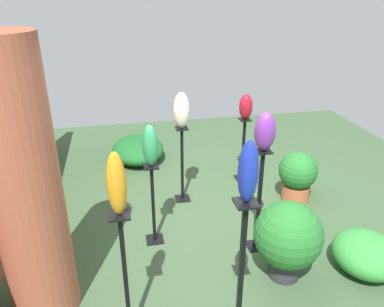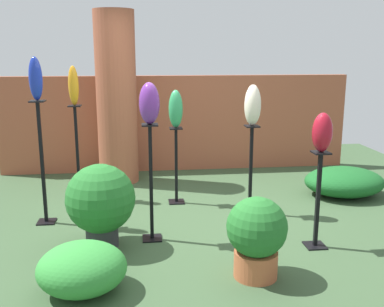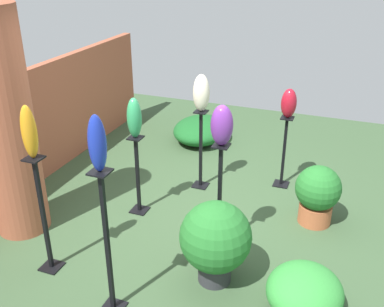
{
  "view_description": "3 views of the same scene",
  "coord_description": "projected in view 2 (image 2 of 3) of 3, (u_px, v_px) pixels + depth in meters",
  "views": [
    {
      "loc": [
        -3.78,
        0.99,
        2.77
      ],
      "look_at": [
        -0.01,
        0.22,
        1.02
      ],
      "focal_mm": 35.0,
      "sensor_mm": 36.0,
      "label": 1
    },
    {
      "loc": [
        -0.59,
        -4.81,
        1.92
      ],
      "look_at": [
        0.01,
        0.32,
        0.73
      ],
      "focal_mm": 42.0,
      "sensor_mm": 36.0,
      "label": 2
    },
    {
      "loc": [
        -4.29,
        -1.58,
        3.0
      ],
      "look_at": [
        0.03,
        0.08,
        0.8
      ],
      "focal_mm": 42.0,
      "sensor_mm": 36.0,
      "label": 3
    }
  ],
  "objects": [
    {
      "name": "brick_wall_back",
      "position": [
        177.0,
        123.0,
        7.27
      ],
      "size": [
        5.6,
        0.12,
        1.53
      ],
      "primitive_type": "cube",
      "color": "#9E5138",
      "rests_on": "ground"
    },
    {
      "name": "ground_plane",
      "position": [
        195.0,
        222.0,
        5.15
      ],
      "size": [
        8.0,
        8.0,
        0.0
      ],
      "primitive_type": "plane",
      "color": "#385133"
    },
    {
      "name": "foliage_bed_west",
      "position": [
        82.0,
        268.0,
        3.62
      ],
      "size": [
        0.72,
        0.68,
        0.41
      ],
      "primitive_type": "ellipsoid",
      "color": "#338C38",
      "rests_on": "ground"
    },
    {
      "name": "pedestal_jade",
      "position": [
        176.0,
        169.0,
        5.71
      ],
      "size": [
        0.2,
        0.2,
        0.98
      ],
      "color": "black",
      "rests_on": "ground"
    },
    {
      "name": "pedestal_violet",
      "position": [
        151.0,
        188.0,
        4.56
      ],
      "size": [
        0.2,
        0.2,
        1.21
      ],
      "color": "black",
      "rests_on": "ground"
    },
    {
      "name": "potted_plant_front_right",
      "position": [
        257.0,
        234.0,
        3.82
      ],
      "size": [
        0.52,
        0.52,
        0.72
      ],
      "color": "#B25B38",
      "rests_on": "ground"
    },
    {
      "name": "art_vase_jade",
      "position": [
        176.0,
        109.0,
        5.54
      ],
      "size": [
        0.18,
        0.16,
        0.47
      ],
      "primitive_type": "ellipsoid",
      "color": "#2D9356",
      "rests_on": "pedestal_jade"
    },
    {
      "name": "art_vase_cobalt",
      "position": [
        36.0,
        79.0,
        4.77
      ],
      "size": [
        0.14,
        0.14,
        0.46
      ],
      "primitive_type": "ellipsoid",
      "color": "#192D9E",
      "rests_on": "pedestal_cobalt"
    },
    {
      "name": "pedestal_ivory",
      "position": [
        251.0,
        174.0,
        5.33
      ],
      "size": [
        0.2,
        0.2,
        1.07
      ],
      "color": "black",
      "rests_on": "ground"
    },
    {
      "name": "art_vase_violet",
      "position": [
        149.0,
        103.0,
        4.37
      ],
      "size": [
        0.2,
        0.22,
        0.41
      ],
      "primitive_type": "ellipsoid",
      "color": "#6B2D8C",
      "rests_on": "pedestal_violet"
    },
    {
      "name": "art_vase_ivory",
      "position": [
        253.0,
        105.0,
        5.15
      ],
      "size": [
        0.19,
        0.21,
        0.47
      ],
      "primitive_type": "ellipsoid",
      "color": "beige",
      "rests_on": "pedestal_ivory"
    },
    {
      "name": "foliage_bed_east",
      "position": [
        344.0,
        182.0,
        6.06
      ],
      "size": [
        1.07,
        0.87,
        0.38
      ],
      "primitive_type": "ellipsoid",
      "color": "#195923",
      "rests_on": "ground"
    },
    {
      "name": "pedestal_cobalt",
      "position": [
        43.0,
        168.0,
        4.99
      ],
      "size": [
        0.2,
        0.2,
        1.39
      ],
      "color": "black",
      "rests_on": "ground"
    },
    {
      "name": "art_vase_ruby",
      "position": [
        322.0,
        132.0,
        4.25
      ],
      "size": [
        0.19,
        0.2,
        0.38
      ],
      "primitive_type": "ellipsoid",
      "color": "maroon",
      "rests_on": "pedestal_ruby"
    },
    {
      "name": "pedestal_ruby",
      "position": [
        317.0,
        205.0,
        4.41
      ],
      "size": [
        0.2,
        0.2,
        0.97
      ],
      "color": "black",
      "rests_on": "ground"
    },
    {
      "name": "pedestal_amber",
      "position": [
        78.0,
        156.0,
        5.88
      ],
      "size": [
        0.2,
        0.2,
        1.24
      ],
      "color": "black",
      "rests_on": "ground"
    },
    {
      "name": "art_vase_amber",
      "position": [
        73.0,
        86.0,
        5.67
      ],
      "size": [
        0.13,
        0.14,
        0.5
      ],
      "primitive_type": "ellipsoid",
      "color": "orange",
      "rests_on": "pedestal_amber"
    },
    {
      "name": "brick_pillar",
      "position": [
        116.0,
        98.0,
        6.5
      ],
      "size": [
        0.58,
        0.58,
        2.48
      ],
      "primitive_type": "cylinder",
      "color": "#9E5138",
      "rests_on": "ground"
    },
    {
      "name": "potted_plant_near_pillar",
      "position": [
        101.0,
        201.0,
        4.4
      ],
      "size": [
        0.68,
        0.68,
        0.85
      ],
      "color": "#2D2D33",
      "rests_on": "ground"
    }
  ]
}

